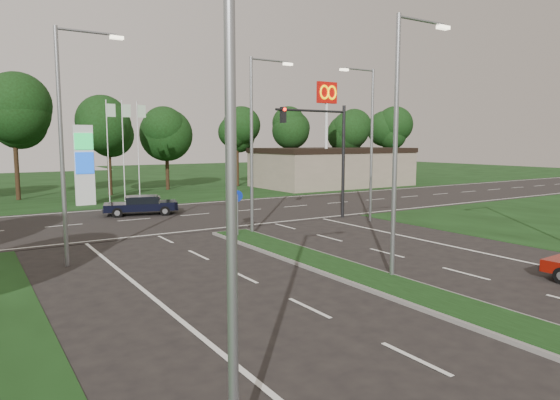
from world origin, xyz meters
TOP-DOWN VIEW (x-y plane):
  - ground at (0.00, 0.00)m, footprint 160.00×160.00m
  - verge_far at (0.00, 55.00)m, footprint 160.00×50.00m
  - cross_road at (0.00, 24.00)m, footprint 160.00×12.00m
  - median_kerb at (0.00, 4.00)m, footprint 2.00×26.00m
  - commercial_building at (22.00, 36.00)m, footprint 16.00×9.00m
  - streetlight_median_near at (1.00, 6.00)m, footprint 2.53×0.22m
  - streetlight_median_far at (1.00, 16.00)m, footprint 2.53×0.22m
  - streetlight_left_near at (-8.30, 0.00)m, footprint 2.53×0.22m
  - streetlight_left_far at (-8.30, 14.00)m, footprint 2.53×0.22m
  - streetlight_right_far at (8.80, 16.00)m, footprint 2.53×0.22m
  - traffic_signal at (7.19, 18.00)m, footprint 5.10×0.42m
  - median_signs at (0.00, 16.40)m, footprint 1.16×1.76m
  - gas_pylon at (-3.79, 33.05)m, footprint 5.80×1.26m
  - mcdonalds_sign at (18.00, 31.97)m, footprint 2.20×0.47m
  - treeline_far at (0.10, 39.93)m, footprint 6.00×6.00m
  - navy_sedan at (-1.99, 25.81)m, footprint 4.91×3.04m

SIDE VIEW (x-z plane):
  - ground at x=0.00m, z-range 0.00..0.00m
  - verge_far at x=0.00m, z-range -0.01..0.01m
  - cross_road at x=0.00m, z-range -0.01..0.01m
  - median_kerb at x=0.00m, z-range 0.00..0.12m
  - navy_sedan at x=-1.99m, z-range 0.05..1.30m
  - median_signs at x=0.00m, z-range 0.52..2.90m
  - commercial_building at x=22.00m, z-range 0.00..4.00m
  - gas_pylon at x=-3.79m, z-range -0.80..7.20m
  - traffic_signal at x=7.19m, z-range 1.15..8.15m
  - streetlight_median_near at x=1.00m, z-range 0.58..9.58m
  - streetlight_median_far at x=1.00m, z-range 0.58..9.58m
  - streetlight_left_near at x=-8.30m, z-range 0.58..9.58m
  - streetlight_left_far at x=-8.30m, z-range 0.58..9.58m
  - streetlight_right_far at x=8.80m, z-range 0.58..9.58m
  - treeline_far at x=0.10m, z-range 1.88..11.78m
  - mcdonalds_sign at x=18.00m, z-range 2.79..13.19m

